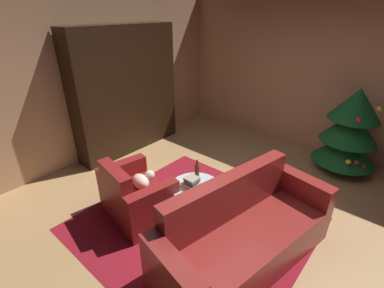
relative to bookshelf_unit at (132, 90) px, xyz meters
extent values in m
plane|color=tan|center=(2.40, -0.48, -1.12)|extent=(6.43, 6.43, 0.00)
cube|color=tan|center=(2.40, 2.23, 0.28)|extent=(5.41, 0.06, 2.79)
cube|color=tan|center=(-0.27, -0.48, 0.28)|extent=(0.06, 5.48, 2.79)
cube|color=maroon|center=(2.30, -0.96, -1.12)|extent=(2.59, 2.49, 0.01)
cube|color=black|center=(0.16, -0.10, -0.01)|extent=(0.03, 2.04, 2.22)
cube|color=black|center=(-0.02, 0.90, -0.01)|extent=(0.40, 0.02, 2.22)
cube|color=black|center=(-0.02, -1.11, -0.01)|extent=(0.40, 0.03, 2.22)
cube|color=black|center=(-0.02, -0.10, -1.11)|extent=(0.37, 1.99, 0.03)
cube|color=black|center=(-0.02, -0.10, -0.67)|extent=(0.37, 1.99, 0.03)
cube|color=black|center=(-0.02, -0.10, -0.23)|extent=(0.37, 1.99, 0.02)
cube|color=black|center=(-0.02, -0.10, 0.21)|extent=(0.37, 1.99, 0.02)
cube|color=black|center=(-0.02, -0.10, 0.65)|extent=(0.37, 1.99, 0.02)
cube|color=black|center=(-0.02, -0.10, 1.09)|extent=(0.37, 1.99, 0.03)
cube|color=black|center=(-0.18, -0.10, 0.14)|extent=(0.05, 1.13, 0.70)
cube|color=black|center=(-0.15, -0.10, 0.14)|extent=(0.03, 1.16, 0.73)
cube|color=#482418|center=(-0.12, 0.82, -0.96)|extent=(0.20, 0.05, 0.26)
cube|color=navy|center=(-0.12, 0.77, -0.93)|extent=(0.19, 0.04, 0.33)
cube|color=navy|center=(-0.08, 0.73, -0.97)|extent=(0.27, 0.03, 0.25)
cube|color=#A8AA98|center=(-0.07, 0.69, -0.93)|extent=(0.28, 0.03, 0.33)
cube|color=orange|center=(-0.09, 0.65, -0.96)|extent=(0.26, 0.04, 0.27)
cube|color=#B03730|center=(-0.06, 0.61, -0.93)|extent=(0.30, 0.03, 0.33)
cube|color=#B0381C|center=(-0.07, 0.85, -0.49)|extent=(0.29, 0.03, 0.33)
cube|color=gold|center=(-0.11, 0.80, -0.53)|extent=(0.21, 0.05, 0.25)
cube|color=gold|center=(-0.12, 0.76, -0.52)|extent=(0.19, 0.04, 0.28)
cube|color=orange|center=(-0.10, 0.72, -0.50)|extent=(0.23, 0.03, 0.31)
cube|color=red|center=(-0.12, 0.67, -0.53)|extent=(0.18, 0.04, 0.25)
cube|color=#8F428A|center=(-0.09, 0.63, -0.54)|extent=(0.25, 0.04, 0.23)
cube|color=#1B6C88|center=(-0.07, 0.83, 0.83)|extent=(0.28, 0.05, 0.32)
cube|color=#337649|center=(-0.11, 0.78, 0.82)|extent=(0.20, 0.03, 0.31)
cube|color=#BEA99E|center=(-0.10, 0.74, 0.85)|extent=(0.24, 0.05, 0.37)
cube|color=red|center=(-0.07, 0.69, 0.79)|extent=(0.29, 0.04, 0.25)
cube|color=#216F85|center=(-0.09, 0.64, 0.78)|extent=(0.25, 0.03, 0.23)
cube|color=gold|center=(-0.07, 0.60, 0.81)|extent=(0.29, 0.04, 0.29)
cube|color=maroon|center=(1.61, -1.28, -0.93)|extent=(0.73, 0.77, 0.38)
cube|color=maroon|center=(1.57, -1.54, -0.53)|extent=(0.64, 0.26, 0.41)
cube|color=maroon|center=(1.99, -1.35, -0.81)|extent=(0.26, 0.69, 0.61)
cube|color=maroon|center=(1.23, -1.21, -0.81)|extent=(0.26, 0.69, 0.61)
ellipsoid|color=beige|center=(1.62, -1.21, -0.65)|extent=(0.31, 0.23, 0.18)
sphere|color=beige|center=(1.66, -1.09, -0.59)|extent=(0.13, 0.13, 0.13)
cube|color=maroon|center=(3.07, -1.04, -0.90)|extent=(1.06, 1.80, 0.44)
cube|color=maroon|center=(2.79, -0.98, -0.43)|extent=(0.48, 1.69, 0.50)
cube|color=maroon|center=(2.90, -1.95, -0.76)|extent=(0.77, 0.31, 0.71)
cube|color=maroon|center=(3.25, -0.13, -0.76)|extent=(0.77, 0.31, 0.71)
cylinder|color=black|center=(2.37, -0.81, -0.90)|extent=(0.04, 0.04, 0.44)
cylinder|color=black|center=(2.10, -0.67, -0.90)|extent=(0.04, 0.04, 0.44)
cylinder|color=black|center=(2.11, -0.97, -0.90)|extent=(0.04, 0.04, 0.44)
cylinder|color=silver|center=(2.20, -0.81, -0.67)|extent=(0.64, 0.64, 0.02)
cube|color=#E1C352|center=(2.16, -0.86, -0.65)|extent=(0.20, 0.18, 0.03)
cube|color=#E3B453|center=(2.16, -0.86, -0.62)|extent=(0.22, 0.18, 0.03)
cube|color=gray|center=(2.16, -0.86, -0.60)|extent=(0.15, 0.11, 0.02)
cube|color=#2A4793|center=(2.18, -0.86, -0.57)|extent=(0.15, 0.15, 0.03)
cube|color=tan|center=(2.17, -0.85, -0.54)|extent=(0.16, 0.16, 0.03)
cylinder|color=#562210|center=(2.10, -0.67, -0.56)|extent=(0.06, 0.06, 0.20)
cylinder|color=#562210|center=(2.10, -0.67, -0.42)|extent=(0.02, 0.02, 0.07)
cylinder|color=brown|center=(3.31, 1.67, -1.04)|extent=(0.08, 0.08, 0.16)
cone|color=#135523|center=(3.31, 1.67, -0.71)|extent=(0.96, 0.96, 0.49)
cone|color=#135523|center=(3.31, 1.67, -0.34)|extent=(0.86, 0.86, 0.49)
cone|color=#135523|center=(3.31, 1.67, 0.03)|extent=(0.76, 0.76, 0.49)
sphere|color=red|center=(3.42, 1.39, -0.11)|extent=(0.08, 0.08, 0.08)
sphere|color=yellow|center=(3.46, 1.31, -0.77)|extent=(0.08, 0.08, 0.08)
sphere|color=red|center=(3.56, 1.37, -0.77)|extent=(0.06, 0.06, 0.06)
sphere|color=red|center=(3.66, 1.49, -0.85)|extent=(0.05, 0.05, 0.05)
sphere|color=blue|center=(3.03, 1.95, -0.63)|extent=(0.07, 0.07, 0.07)
sphere|color=yellow|center=(3.61, 1.60, 0.04)|extent=(0.07, 0.07, 0.07)
camera|label=1|loc=(4.02, -3.00, 1.34)|focal=25.78mm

